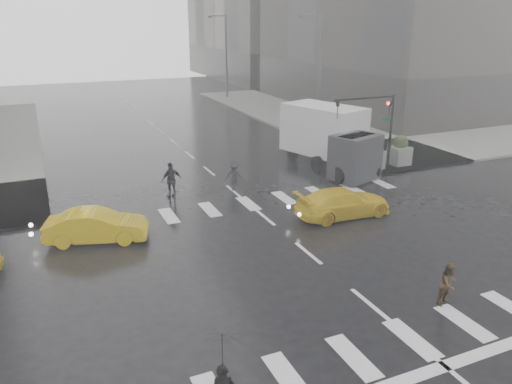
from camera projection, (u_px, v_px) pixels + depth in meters
name	position (u px, v px, depth m)	size (l,w,h in m)	color
ground	(308.00, 253.00, 19.46)	(120.00, 120.00, 0.00)	black
sidewalk_ne	(408.00, 125.00, 41.97)	(35.00, 35.00, 0.15)	gray
road_markings	(308.00, 253.00, 19.45)	(18.00, 48.00, 0.01)	silver
traffic_signal_pole	(378.00, 118.00, 28.73)	(4.45, 0.42, 4.50)	black
street_lamp_near	(318.00, 70.00, 37.49)	(2.15, 0.22, 9.00)	#59595B
street_lamp_far	(225.00, 53.00, 54.74)	(2.15, 0.22, 9.00)	#59595B
planter_west	(344.00, 158.00, 28.87)	(1.10, 1.10, 1.80)	gray
planter_mid	(373.00, 154.00, 29.64)	(1.10, 1.10, 1.80)	gray
planter_east	(400.00, 151.00, 30.40)	(1.10, 1.10, 1.80)	gray
pedestrian_black	(223.00, 364.00, 10.75)	(1.22, 1.23, 2.43)	black
pedestrian_brown	(449.00, 284.00, 15.78)	(0.70, 0.55, 1.44)	#402B16
pedestrian_far_a	(171.00, 180.00, 25.17)	(1.08, 0.66, 1.84)	black
pedestrian_far_b	(234.00, 176.00, 26.26)	(1.01, 0.56, 1.57)	black
taxi_mid	(97.00, 226.00, 20.29)	(1.41, 4.05, 1.34)	yellow
taxi_rear	(343.00, 203.00, 22.87)	(1.84, 4.01, 1.32)	yellow
box_truck	(331.00, 137.00, 29.66)	(2.59, 6.92, 3.67)	white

